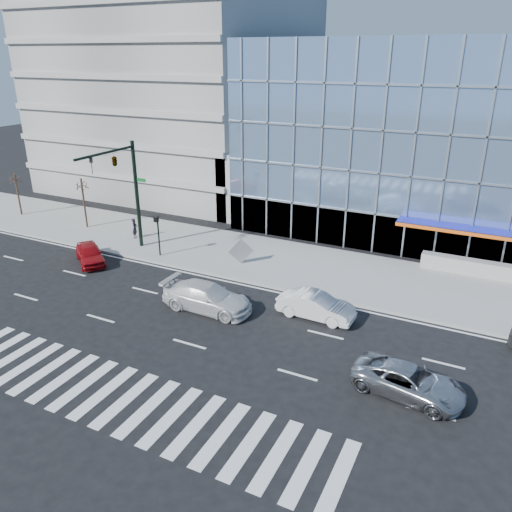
# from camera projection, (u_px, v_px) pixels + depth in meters

# --- Properties ---
(ground) EXTENTS (160.00, 160.00, 0.00)m
(ground) POSITION_uv_depth(u_px,v_px,m) (227.00, 311.00, 29.08)
(ground) COLOR black
(ground) RESTS_ON ground
(sidewalk) EXTENTS (120.00, 8.00, 0.15)m
(sidewalk) POSITION_uv_depth(u_px,v_px,m) (282.00, 262.00, 35.68)
(sidewalk) COLOR gray
(sidewalk) RESTS_ON ground
(parking_garage) EXTENTS (24.00, 24.00, 20.00)m
(parking_garage) POSITION_uv_depth(u_px,v_px,m) (184.00, 91.00, 55.09)
(parking_garage) COLOR gray
(parking_garage) RESTS_ON ground
(ramp_block) EXTENTS (6.00, 8.00, 6.00)m
(ramp_block) POSITION_uv_depth(u_px,v_px,m) (267.00, 183.00, 45.34)
(ramp_block) COLOR gray
(ramp_block) RESTS_ON ground
(traffic_signal) EXTENTS (1.14, 5.74, 8.00)m
(traffic_signal) POSITION_uv_depth(u_px,v_px,m) (121.00, 172.00, 35.06)
(traffic_signal) COLOR black
(traffic_signal) RESTS_ON sidewalk
(ped_signal_post) EXTENTS (0.30, 0.33, 3.00)m
(ped_signal_post) POSITION_uv_depth(u_px,v_px,m) (158.00, 230.00, 35.87)
(ped_signal_post) COLOR black
(ped_signal_post) RESTS_ON sidewalk
(street_tree_near) EXTENTS (1.10, 1.10, 4.23)m
(street_tree_near) POSITION_uv_depth(u_px,v_px,m) (82.00, 185.00, 41.28)
(street_tree_near) COLOR #332319
(street_tree_near) RESTS_ON sidewalk
(street_tree_far) EXTENTS (1.10, 1.10, 3.87)m
(street_tree_far) POSITION_uv_depth(u_px,v_px,m) (15.00, 179.00, 44.70)
(street_tree_far) COLOR #332319
(street_tree_far) RESTS_ON sidewalk
(silver_suv) EXTENTS (5.14, 2.88, 1.36)m
(silver_suv) POSITION_uv_depth(u_px,v_px,m) (408.00, 381.00, 21.72)
(silver_suv) COLOR #A2A3A7
(silver_suv) RESTS_ON ground
(white_suv) EXTENTS (5.47, 2.28, 1.58)m
(white_suv) POSITION_uv_depth(u_px,v_px,m) (207.00, 297.00, 28.96)
(white_suv) COLOR silver
(white_suv) RESTS_ON ground
(white_sedan) EXTENTS (4.45, 1.66, 1.45)m
(white_sedan) POSITION_uv_depth(u_px,v_px,m) (316.00, 306.00, 28.09)
(white_sedan) COLOR silver
(white_sedan) RESTS_ON ground
(red_sedan) EXTENTS (4.24, 3.80, 1.39)m
(red_sedan) POSITION_uv_depth(u_px,v_px,m) (90.00, 254.00, 35.45)
(red_sedan) COLOR maroon
(red_sedan) RESTS_ON ground
(pedestrian) EXTENTS (0.57, 0.69, 1.61)m
(pedestrian) POSITION_uv_depth(u_px,v_px,m) (135.00, 228.00, 39.85)
(pedestrian) COLOR black
(pedestrian) RESTS_ON sidewalk
(tilted_panel) EXTENTS (1.54, 1.10, 1.84)m
(tilted_panel) POSITION_uv_depth(u_px,v_px,m) (241.00, 251.00, 34.91)
(tilted_panel) COLOR gray
(tilted_panel) RESTS_ON sidewalk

